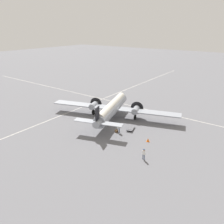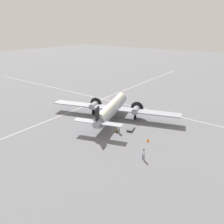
# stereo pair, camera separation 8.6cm
# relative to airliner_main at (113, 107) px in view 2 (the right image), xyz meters

# --- Properties ---
(ground_plane) EXTENTS (300.00, 300.00, 0.00)m
(ground_plane) POSITION_rel_airliner_main_xyz_m (0.12, -0.35, -2.37)
(ground_plane) COLOR slate
(apron_line_eastwest) EXTENTS (120.00, 0.16, 0.01)m
(apron_line_eastwest) POSITION_rel_airliner_main_xyz_m (0.12, 8.94, -2.37)
(apron_line_eastwest) COLOR silver
(apron_line_eastwest) RESTS_ON ground_plane
(apron_line_northsouth) EXTENTS (0.16, 120.00, 0.01)m
(apron_line_northsouth) POSITION_rel_airliner_main_xyz_m (-9.86, -0.35, -2.37)
(apron_line_northsouth) COLOR silver
(apron_line_northsouth) RESTS_ON ground_plane
(airliner_main) EXTENTS (26.65, 17.60, 5.34)m
(airliner_main) POSITION_rel_airliner_main_xyz_m (0.00, 0.00, 0.00)
(airliner_main) COLOR #9399A3
(airliner_main) RESTS_ON ground_plane
(crew_foreground) EXTENTS (0.56, 0.31, 1.66)m
(crew_foreground) POSITION_rel_airliner_main_xyz_m (12.61, -9.73, -1.33)
(crew_foreground) COLOR navy
(crew_foreground) RESTS_ON ground_plane
(passenger_boarding) EXTENTS (0.62, 0.30, 1.84)m
(passenger_boarding) POSITION_rel_airliner_main_xyz_m (4.86, -4.75, -1.25)
(passenger_boarding) COLOR navy
(passenger_boarding) RESTS_ON ground_plane
(suitcase_near_door) EXTENTS (0.48, 0.17, 0.59)m
(suitcase_near_door) POSITION_rel_airliner_main_xyz_m (4.51, -4.84, -2.10)
(suitcase_near_door) COLOR #47331E
(suitcase_near_door) RESTS_ON ground_plane
(suitcase_upright_spare) EXTENTS (0.50, 0.19, 0.49)m
(suitcase_upright_spare) POSITION_rel_airliner_main_xyz_m (4.45, -5.01, -2.15)
(suitcase_upright_spare) COLOR brown
(suitcase_upright_spare) RESTS_ON ground_plane
(baggage_cart) EXTENTS (1.72, 2.56, 0.56)m
(baggage_cart) POSITION_rel_airliner_main_xyz_m (5.96, -2.46, -2.10)
(baggage_cart) COLOR #56565B
(baggage_cart) RESTS_ON ground_plane
(traffic_cone) EXTENTS (0.49, 0.49, 0.64)m
(traffic_cone) POSITION_rel_airliner_main_xyz_m (10.66, -4.62, -2.07)
(traffic_cone) COLOR orange
(traffic_cone) RESTS_ON ground_plane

